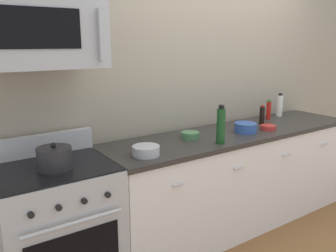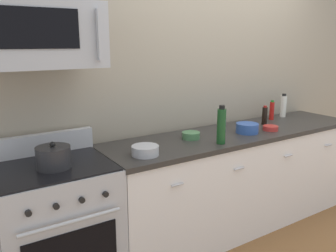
{
  "view_description": "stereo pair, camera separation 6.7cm",
  "coord_description": "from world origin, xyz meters",
  "px_view_note": "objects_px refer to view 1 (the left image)",
  "views": [
    {
      "loc": [
        -2.26,
        -2.18,
        1.71
      ],
      "look_at": [
        -0.8,
        -0.05,
        1.08
      ],
      "focal_mm": 37.25,
      "sensor_mm": 36.0,
      "label": 1
    },
    {
      "loc": [
        -2.2,
        -2.22,
        1.71
      ],
      "look_at": [
        -0.8,
        -0.05,
        1.08
      ],
      "focal_mm": 37.25,
      "sensor_mm": 36.0,
      "label": 2
    }
  ],
  "objects_px": {
    "stockpot": "(54,158)",
    "range_oven": "(58,229)",
    "bottle_hot_sauce_red": "(269,110)",
    "microwave": "(40,35)",
    "bottle_vinegar_white": "(280,105)",
    "bottle_soy_sauce_dark": "(262,115)",
    "bowl_steel_prep": "(146,150)",
    "bowl_red_small": "(268,127)",
    "bowl_green_glaze": "(190,135)",
    "bottle_wine_green": "(221,125)",
    "bowl_blue_mixing": "(246,127)"
  },
  "relations": [
    {
      "from": "bottle_soy_sauce_dark",
      "to": "bowl_green_glaze",
      "type": "xyz_separation_m",
      "value": [
        -0.91,
        -0.02,
        -0.06
      ]
    },
    {
      "from": "microwave",
      "to": "bottle_vinegar_white",
      "type": "xyz_separation_m",
      "value": [
        2.52,
        0.16,
        -0.71
      ]
    },
    {
      "from": "bottle_soy_sauce_dark",
      "to": "bowl_steel_prep",
      "type": "relative_size",
      "value": 0.95
    },
    {
      "from": "bottle_wine_green",
      "to": "bowl_blue_mixing",
      "type": "relative_size",
      "value": 1.55
    },
    {
      "from": "bowl_steel_prep",
      "to": "bowl_red_small",
      "type": "height_order",
      "value": "bowl_steel_prep"
    },
    {
      "from": "bowl_red_small",
      "to": "stockpot",
      "type": "xyz_separation_m",
      "value": [
        -1.94,
        0.08,
        0.05
      ]
    },
    {
      "from": "bowl_green_glaze",
      "to": "bottle_hot_sauce_red",
      "type": "bearing_deg",
      "value": 6.97
    },
    {
      "from": "bowl_green_glaze",
      "to": "bowl_steel_prep",
      "type": "bearing_deg",
      "value": -161.77
    },
    {
      "from": "range_oven",
      "to": "bottle_vinegar_white",
      "type": "height_order",
      "value": "bottle_vinegar_white"
    },
    {
      "from": "microwave",
      "to": "bottle_soy_sauce_dark",
      "type": "height_order",
      "value": "microwave"
    },
    {
      "from": "microwave",
      "to": "bottle_wine_green",
      "type": "relative_size",
      "value": 2.41
    },
    {
      "from": "bottle_soy_sauce_dark",
      "to": "bowl_steel_prep",
      "type": "height_order",
      "value": "bottle_soy_sauce_dark"
    },
    {
      "from": "bottle_hot_sauce_red",
      "to": "bottle_soy_sauce_dark",
      "type": "distance_m",
      "value": 0.26
    },
    {
      "from": "bottle_soy_sauce_dark",
      "to": "bottle_vinegar_white",
      "type": "relative_size",
      "value": 0.75
    },
    {
      "from": "bottle_soy_sauce_dark",
      "to": "bowl_red_small",
      "type": "distance_m",
      "value": 0.24
    },
    {
      "from": "bottle_vinegar_white",
      "to": "range_oven",
      "type": "bearing_deg",
      "value": -175.26
    },
    {
      "from": "bottle_soy_sauce_dark",
      "to": "bottle_vinegar_white",
      "type": "bearing_deg",
      "value": 18.25
    },
    {
      "from": "stockpot",
      "to": "bottle_vinegar_white",
      "type": "bearing_deg",
      "value": 5.94
    },
    {
      "from": "stockpot",
      "to": "range_oven",
      "type": "bearing_deg",
      "value": 90.0
    },
    {
      "from": "bottle_hot_sauce_red",
      "to": "bowl_steel_prep",
      "type": "height_order",
      "value": "bottle_hot_sauce_red"
    },
    {
      "from": "range_oven",
      "to": "bowl_red_small",
      "type": "bearing_deg",
      "value": -3.86
    },
    {
      "from": "bottle_hot_sauce_red",
      "to": "bowl_blue_mixing",
      "type": "height_order",
      "value": "bottle_hot_sauce_red"
    },
    {
      "from": "bottle_vinegar_white",
      "to": "bottle_hot_sauce_red",
      "type": "bearing_deg",
      "value": -171.13
    },
    {
      "from": "bowl_blue_mixing",
      "to": "bowl_green_glaze",
      "type": "height_order",
      "value": "bowl_blue_mixing"
    },
    {
      "from": "bowl_steel_prep",
      "to": "bottle_vinegar_white",
      "type": "bearing_deg",
      "value": 10.45
    },
    {
      "from": "range_oven",
      "to": "bottle_hot_sauce_red",
      "type": "relative_size",
      "value": 5.28
    },
    {
      "from": "range_oven",
      "to": "bowl_steel_prep",
      "type": "xyz_separation_m",
      "value": [
        0.62,
        -0.14,
        0.49
      ]
    },
    {
      "from": "bowl_green_glaze",
      "to": "range_oven",
      "type": "bearing_deg",
      "value": -178.28
    },
    {
      "from": "range_oven",
      "to": "bowl_green_glaze",
      "type": "relative_size",
      "value": 7.09
    },
    {
      "from": "range_oven",
      "to": "bowl_blue_mixing",
      "type": "distance_m",
      "value": 1.77
    },
    {
      "from": "microwave",
      "to": "bottle_wine_green",
      "type": "bearing_deg",
      "value": -11.29
    },
    {
      "from": "bowl_green_glaze",
      "to": "microwave",
      "type": "bearing_deg",
      "value": 179.5
    },
    {
      "from": "range_oven",
      "to": "bottle_wine_green",
      "type": "xyz_separation_m",
      "value": [
        1.27,
        -0.21,
        0.6
      ]
    },
    {
      "from": "bowl_red_small",
      "to": "bowl_green_glaze",
      "type": "distance_m",
      "value": 0.8
    },
    {
      "from": "bowl_steel_prep",
      "to": "bowl_red_small",
      "type": "bearing_deg",
      "value": 0.46
    },
    {
      "from": "microwave",
      "to": "bowl_red_small",
      "type": "bearing_deg",
      "value": -5.18
    },
    {
      "from": "bottle_soy_sauce_dark",
      "to": "bottle_vinegar_white",
      "type": "distance_m",
      "value": 0.48
    },
    {
      "from": "microwave",
      "to": "bottle_hot_sauce_red",
      "type": "distance_m",
      "value": 2.42
    },
    {
      "from": "bowl_green_glaze",
      "to": "bowl_red_small",
      "type": "bearing_deg",
      "value": -11.92
    },
    {
      "from": "range_oven",
      "to": "bowl_green_glaze",
      "type": "xyz_separation_m",
      "value": [
        1.15,
        0.03,
        0.48
      ]
    },
    {
      "from": "bottle_soy_sauce_dark",
      "to": "bowl_steel_prep",
      "type": "xyz_separation_m",
      "value": [
        -1.45,
        -0.2,
        -0.05
      ]
    },
    {
      "from": "bottle_hot_sauce_red",
      "to": "bowl_green_glaze",
      "type": "relative_size",
      "value": 1.34
    },
    {
      "from": "bottle_soy_sauce_dark",
      "to": "bowl_steel_prep",
      "type": "distance_m",
      "value": 1.46
    },
    {
      "from": "microwave",
      "to": "bowl_red_small",
      "type": "xyz_separation_m",
      "value": [
        1.94,
        -0.18,
        -0.81
      ]
    },
    {
      "from": "bowl_steel_prep",
      "to": "stockpot",
      "type": "bearing_deg",
      "value": 171.89
    },
    {
      "from": "bottle_wine_green",
      "to": "bowl_red_small",
      "type": "distance_m",
      "value": 0.68
    },
    {
      "from": "bottle_hot_sauce_red",
      "to": "bottle_vinegar_white",
      "type": "relative_size",
      "value": 0.81
    },
    {
      "from": "bottle_wine_green",
      "to": "stockpot",
      "type": "height_order",
      "value": "bottle_wine_green"
    },
    {
      "from": "bottle_hot_sauce_red",
      "to": "stockpot",
      "type": "height_order",
      "value": "bottle_hot_sauce_red"
    },
    {
      "from": "bottle_soy_sauce_dark",
      "to": "bottle_wine_green",
      "type": "bearing_deg",
      "value": -161.36
    }
  ]
}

